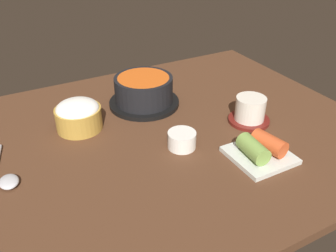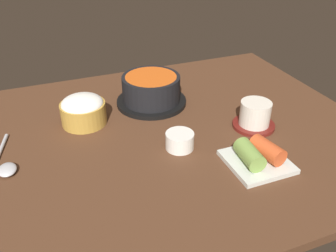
{
  "view_description": "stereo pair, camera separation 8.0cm",
  "coord_description": "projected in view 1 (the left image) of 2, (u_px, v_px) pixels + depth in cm",
  "views": [
    {
      "loc": [
        -30.44,
        -62.32,
        47.04
      ],
      "look_at": [
        2.0,
        -2.0,
        5.0
      ],
      "focal_mm": 38.59,
      "sensor_mm": 36.0,
      "label": 1
    },
    {
      "loc": [
        -23.16,
        -65.7,
        47.04
      ],
      "look_at": [
        2.0,
        -2.0,
        5.0
      ],
      "focal_mm": 38.59,
      "sensor_mm": 36.0,
      "label": 2
    }
  ],
  "objects": [
    {
      "name": "kimchi_plate",
      "position": [
        260.0,
        150.0,
        0.74
      ],
      "size": [
        12.0,
        12.0,
        4.71
      ],
      "color": "silver",
      "rests_on": "dining_table"
    },
    {
      "name": "stone_pot",
      "position": [
        144.0,
        91.0,
        0.93
      ],
      "size": [
        18.35,
        18.35,
        7.71
      ],
      "color": "black",
      "rests_on": "dining_table"
    },
    {
      "name": "spoon",
      "position": [
        5.0,
        177.0,
        0.69
      ],
      "size": [
        5.29,
        16.27,
        1.35
      ],
      "color": "#B7B7BC",
      "rests_on": "dining_table"
    },
    {
      "name": "dining_table",
      "position": [
        156.0,
        139.0,
        0.83
      ],
      "size": [
        100.0,
        76.0,
        2.0
      ],
      "primitive_type": "cube",
      "color": "#4C2D1C",
      "rests_on": "ground"
    },
    {
      "name": "tea_cup_with_saucer",
      "position": [
        250.0,
        110.0,
        0.86
      ],
      "size": [
        9.98,
        9.98,
        6.46
      ],
      "color": "maroon",
      "rests_on": "dining_table"
    },
    {
      "name": "rice_bowl",
      "position": [
        78.0,
        115.0,
        0.83
      ],
      "size": [
        10.7,
        10.7,
        7.13
      ],
      "color": "#B78C38",
      "rests_on": "dining_table"
    },
    {
      "name": "banchan_cup_center",
      "position": [
        182.0,
        139.0,
        0.78
      ],
      "size": [
        6.17,
        6.17,
        3.65
      ],
      "color": "white",
      "rests_on": "dining_table"
    }
  ]
}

